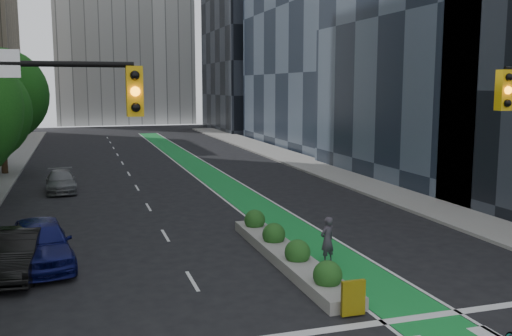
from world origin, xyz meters
TOP-DOWN VIEW (x-y plane):
  - sidewalk_right at (11.80, 25.00)m, footprint 3.60×90.00m
  - bike_lane_paint at (3.00, 30.00)m, footprint 2.20×70.00m
  - building_dark_end at (20.00, 68.00)m, footprint 14.00×18.00m
  - tree_far at (-11.00, 32.00)m, footprint 6.60×6.60m
  - median_planter at (1.20, 7.04)m, footprint 1.20×10.26m
  - cyclist at (2.54, 6.49)m, footprint 0.73×0.62m
  - parked_car_left_near at (-7.31, 9.15)m, footprint 2.65×5.20m
  - parked_car_left_mid at (-8.07, 8.41)m, footprint 2.06×4.74m
  - parked_car_left_far at (-7.00, 24.18)m, footprint 1.93×4.36m

SIDE VIEW (x-z plane):
  - bike_lane_paint at x=3.00m, z-range 0.00..0.01m
  - sidewalk_right at x=11.80m, z-range 0.00..0.15m
  - median_planter at x=1.20m, z-range -0.18..0.92m
  - parked_car_left_far at x=-7.00m, z-range 0.00..1.25m
  - parked_car_left_mid at x=-8.07m, z-range 0.00..1.52m
  - parked_car_left_near at x=-7.31m, z-range 0.00..1.70m
  - cyclist at x=2.54m, z-range 0.00..1.70m
  - tree_far at x=-11.00m, z-range 1.19..10.20m
  - building_dark_end at x=20.00m, z-range 0.00..28.00m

